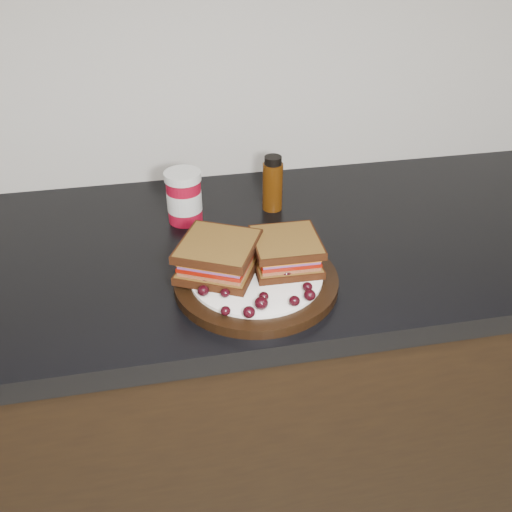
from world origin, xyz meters
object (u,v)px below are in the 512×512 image
(sandwich_left, at_px, (218,257))
(oil_bottle, at_px, (273,183))
(plate, at_px, (256,281))
(condiment_jar, at_px, (184,197))

(sandwich_left, xyz_separation_m, oil_bottle, (0.15, 0.24, 0.01))
(plate, distance_m, condiment_jar, 0.27)
(sandwich_left, distance_m, oil_bottle, 0.28)
(sandwich_left, height_order, condiment_jar, condiment_jar)
(sandwich_left, bearing_deg, condiment_jar, 125.73)
(sandwich_left, relative_size, condiment_jar, 1.15)
(condiment_jar, height_order, oil_bottle, oil_bottle)
(oil_bottle, bearing_deg, condiment_jar, -175.06)
(sandwich_left, bearing_deg, plate, 6.55)
(condiment_jar, bearing_deg, sandwich_left, -80.57)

